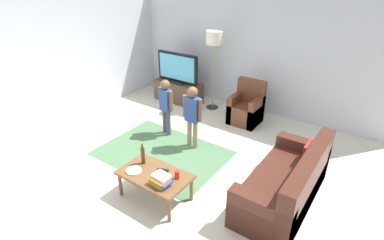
{
  "coord_description": "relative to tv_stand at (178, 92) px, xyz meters",
  "views": [
    {
      "loc": [
        2.64,
        -3.17,
        3.0
      ],
      "look_at": [
        0.0,
        0.6,
        0.65
      ],
      "focal_mm": 28.37,
      "sensor_mm": 36.0,
      "label": 1
    }
  ],
  "objects": [
    {
      "name": "floor_lamp",
      "position": [
        0.88,
        0.15,
        1.3
      ],
      "size": [
        0.36,
        0.36,
        1.78
      ],
      "color": "#262626",
      "rests_on": "ground"
    },
    {
      "name": "child_center",
      "position": [
        1.49,
        -1.53,
        0.46
      ],
      "size": [
        0.39,
        0.19,
        1.18
      ],
      "color": "gray",
      "rests_on": "ground"
    },
    {
      "name": "wall_left",
      "position": [
        -1.4,
        -2.3,
        1.11
      ],
      "size": [
        0.12,
        6.0,
        2.7
      ],
      "primitive_type": "cube",
      "color": "silver",
      "rests_on": "ground"
    },
    {
      "name": "plate",
      "position": [
        1.58,
        -3.09,
        0.18
      ],
      "size": [
        0.22,
        0.22,
        0.02
      ],
      "color": "white",
      "rests_on": "coffee_table"
    },
    {
      "name": "couch",
      "position": [
        3.43,
        -1.99,
        0.05
      ],
      "size": [
        0.8,
        1.8,
        0.86
      ],
      "color": "#472319",
      "rests_on": "ground"
    },
    {
      "name": "child_near_tv",
      "position": [
        0.8,
        -1.42,
        0.43
      ],
      "size": [
        0.37,
        0.18,
        1.13
      ],
      "color": "#4C4C59",
      "rests_on": "ground"
    },
    {
      "name": "coffee_table",
      "position": [
        1.86,
        -2.97,
        0.13
      ],
      "size": [
        1.0,
        0.6,
        0.42
      ],
      "color": "brown",
      "rests_on": "ground"
    },
    {
      "name": "book_stack",
      "position": [
        2.07,
        -3.09,
        0.25
      ],
      "size": [
        0.29,
        0.22,
        0.14
      ],
      "color": "yellow",
      "rests_on": "coffee_table"
    },
    {
      "name": "tv_stand",
      "position": [
        0.0,
        0.0,
        0.0
      ],
      "size": [
        1.2,
        0.44,
        0.5
      ],
      "color": "#4C3828",
      "rests_on": "ground"
    },
    {
      "name": "tv",
      "position": [
        -0.0,
        -0.02,
        0.6
      ],
      "size": [
        1.1,
        0.28,
        0.71
      ],
      "color": "black",
      "rests_on": "tv_stand"
    },
    {
      "name": "wall_back",
      "position": [
        1.6,
        0.7,
        1.11
      ],
      "size": [
        6.0,
        0.12,
        2.7
      ],
      "primitive_type": "cube",
      "color": "silver",
      "rests_on": "ground"
    },
    {
      "name": "ground",
      "position": [
        1.6,
        -2.3,
        -0.24
      ],
      "size": [
        7.8,
        7.8,
        0.0
      ],
      "primitive_type": "plane",
      "color": "beige"
    },
    {
      "name": "area_rug",
      "position": [
        1.18,
        -2.03,
        -0.24
      ],
      "size": [
        2.2,
        1.6,
        0.01
      ],
      "primitive_type": "cube",
      "color": "#4C724C",
      "rests_on": "ground"
    },
    {
      "name": "armchair",
      "position": [
        1.85,
        -0.04,
        0.05
      ],
      "size": [
        0.6,
        0.6,
        0.9
      ],
      "color": "brown",
      "rests_on": "ground"
    },
    {
      "name": "soda_can",
      "position": [
        2.18,
        -2.87,
        0.24
      ],
      "size": [
        0.07,
        0.07,
        0.12
      ],
      "primitive_type": "cylinder",
      "color": "red",
      "rests_on": "coffee_table"
    },
    {
      "name": "tv_remote",
      "position": [
        1.91,
        -2.85,
        0.19
      ],
      "size": [
        0.18,
        0.11,
        0.02
      ],
      "primitive_type": "cube",
      "rotation": [
        0.0,
        0.0,
        0.37
      ],
      "color": "black",
      "rests_on": "coffee_table"
    },
    {
      "name": "bottle",
      "position": [
        1.56,
        -2.87,
        0.32
      ],
      "size": [
        0.06,
        0.06,
        0.33
      ],
      "color": "#4C3319",
      "rests_on": "coffee_table"
    }
  ]
}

